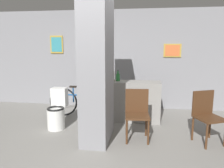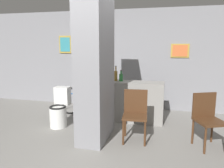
{
  "view_description": "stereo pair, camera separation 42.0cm",
  "coord_description": "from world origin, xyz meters",
  "px_view_note": "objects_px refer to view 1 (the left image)",
  "views": [
    {
      "loc": [
        0.8,
        -3.22,
        1.7
      ],
      "look_at": [
        0.19,
        0.88,
        0.95
      ],
      "focal_mm": 35.0,
      "sensor_mm": 36.0,
      "label": 1
    },
    {
      "loc": [
        1.21,
        -3.13,
        1.7
      ],
      "look_at": [
        0.19,
        0.88,
        0.95
      ],
      "focal_mm": 35.0,
      "sensor_mm": 36.0,
      "label": 2
    }
  ],
  "objects_px": {
    "bottle_tall": "(113,75)",
    "chair_near_pillar": "(137,112)",
    "toilet": "(57,111)",
    "chair_by_doorway": "(207,114)",
    "bicycle": "(84,102)"
  },
  "relations": [
    {
      "from": "bottle_tall",
      "to": "chair_near_pillar",
      "type": "bearing_deg",
      "value": -59.22
    },
    {
      "from": "chair_near_pillar",
      "to": "bottle_tall",
      "type": "bearing_deg",
      "value": 115.41
    },
    {
      "from": "toilet",
      "to": "chair_near_pillar",
      "type": "xyz_separation_m",
      "value": [
        1.64,
        -0.28,
        0.16
      ]
    },
    {
      "from": "chair_near_pillar",
      "to": "bicycle",
      "type": "distance_m",
      "value": 1.67
    },
    {
      "from": "toilet",
      "to": "bicycle",
      "type": "relative_size",
      "value": 0.48
    },
    {
      "from": "chair_by_doorway",
      "to": "bottle_tall",
      "type": "distance_m",
      "value": 2.1
    },
    {
      "from": "toilet",
      "to": "chair_by_doorway",
      "type": "xyz_separation_m",
      "value": [
        2.85,
        -0.24,
        0.16
      ]
    },
    {
      "from": "chair_by_doorway",
      "to": "chair_near_pillar",
      "type": "bearing_deg",
      "value": 157.76
    },
    {
      "from": "bicycle",
      "to": "bottle_tall",
      "type": "relative_size",
      "value": 4.96
    },
    {
      "from": "chair_by_doorway",
      "to": "toilet",
      "type": "bearing_deg",
      "value": 150.93
    },
    {
      "from": "toilet",
      "to": "chair_by_doorway",
      "type": "bearing_deg",
      "value": -4.86
    },
    {
      "from": "bicycle",
      "to": "chair_by_doorway",
      "type": "bearing_deg",
      "value": -21.93
    },
    {
      "from": "toilet",
      "to": "bicycle",
      "type": "bearing_deg",
      "value": 65.06
    },
    {
      "from": "bicycle",
      "to": "bottle_tall",
      "type": "bearing_deg",
      "value": -4.61
    },
    {
      "from": "chair_near_pillar",
      "to": "bottle_tall",
      "type": "height_order",
      "value": "bottle_tall"
    }
  ]
}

